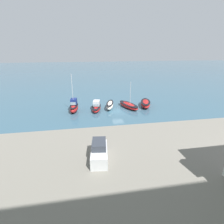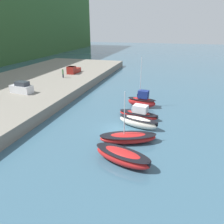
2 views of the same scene
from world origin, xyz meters
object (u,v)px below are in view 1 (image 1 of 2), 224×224
object	(u,v)px
moored_boat_2	(110,105)
moored_boat_4	(74,107)
moored_boat_3	(96,107)
moored_boat_0	(145,103)
moored_boat_1	(129,105)
parked_car_1	(99,152)

from	to	relation	value
moored_boat_2	moored_boat_4	xyz separation A→B (m)	(8.46, 0.84, 0.32)
moored_boat_2	moored_boat_3	world-z (taller)	moored_boat_3
moored_boat_2	moored_boat_0	bearing A→B (deg)	-165.42
moored_boat_3	moored_boat_2	bearing A→B (deg)	-161.21
moored_boat_0	moored_boat_4	world-z (taller)	moored_boat_4
moored_boat_1	moored_boat_3	world-z (taller)	moored_boat_1
moored_boat_0	parked_car_1	distance (m)	26.56
moored_boat_4	parked_car_1	size ratio (longest dim) A/B	1.96
moored_boat_3	parked_car_1	world-z (taller)	parked_car_1
moored_boat_3	moored_boat_4	xyz separation A→B (m)	(5.15, 0.36, 0.38)
moored_boat_2	parked_car_1	world-z (taller)	parked_car_1
moored_boat_2	moored_boat_1	bearing A→B (deg)	-170.52
moored_boat_1	moored_boat_4	bearing A→B (deg)	-18.21
moored_boat_3	parked_car_1	distance (m)	22.31
parked_car_1	moored_boat_4	bearing A→B (deg)	-73.97
moored_boat_2	moored_boat_4	distance (m)	8.50
moored_boat_1	moored_boat_2	world-z (taller)	moored_boat_1
moored_boat_3	moored_boat_4	distance (m)	5.18
moored_boat_0	moored_boat_4	distance (m)	17.45
moored_boat_2	moored_boat_3	xyz separation A→B (m)	(3.30, 0.48, -0.06)
moored_boat_1	moored_boat_2	distance (m)	4.57
moored_boat_2	parked_car_1	bearing A→B (deg)	92.95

